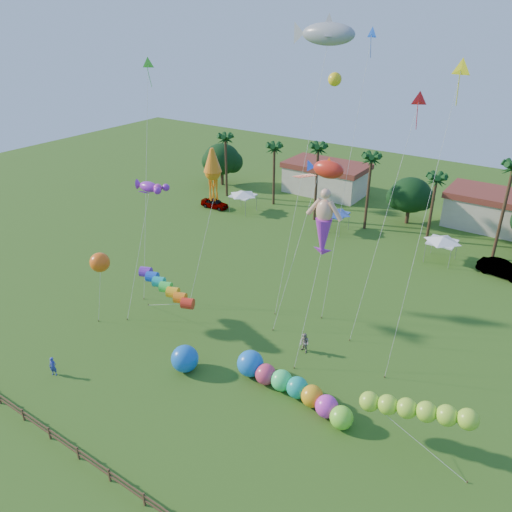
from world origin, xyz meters
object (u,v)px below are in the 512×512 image
Objects in this scene: blue_ball at (185,359)px; car_b at (502,269)px; spectator_b at (304,343)px; car_a at (215,203)px; caterpillar_inflatable at (289,385)px; spectator_a at (53,366)px.

car_b is at bearing 60.39° from blue_ball.
blue_ball reaches higher than spectator_b.
car_a is at bearing 159.01° from spectator_b.
blue_ball is (-6.78, -7.45, 0.19)m from spectator_b.
car_b is 36.21m from blue_ball.
car_a is 40.50m from caterpillar_inflatable.
blue_ball is (8.23, 6.37, 0.28)m from spectator_a.
spectator_a is (12.77, -36.49, 0.10)m from car_a.
car_b is at bearing 78.08° from caterpillar_inflatable.
caterpillar_inflatable is 4.72× the size of blue_ball.
caterpillar_inflatable is (29.37, -27.89, 0.17)m from car_a.
spectator_a is at bearing -162.83° from car_a.
car_a is 1.91× the size of blue_ball.
blue_ball reaches higher than car_a.
blue_ball is (-8.37, -2.22, 0.21)m from caterpillar_inflatable.
spectator_b is 5.46m from caterpillar_inflatable.
caterpillar_inflatable is 8.66m from blue_ball.
car_b is 2.75× the size of spectator_b.
spectator_b is 0.83× the size of blue_ball.
car_b is at bearing 83.42° from spectator_b.
spectator_a is at bearing 155.01° from car_b.
caterpillar_inflatable is at bearing -54.81° from spectator_b.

